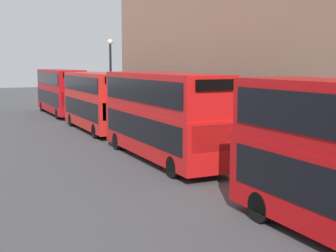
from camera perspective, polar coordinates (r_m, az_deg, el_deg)
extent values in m
cylinder|color=black|center=(15.39, 11.20, -9.67)|extent=(0.30, 1.00, 1.00)
cylinder|color=black|center=(16.77, 17.48, -8.43)|extent=(0.30, 1.00, 1.00)
cube|color=red|center=(24.37, -0.82, -0.74)|extent=(2.55, 10.82, 2.27)
cube|color=red|center=(24.16, -0.83, 4.19)|extent=(2.50, 10.60, 1.92)
cube|color=black|center=(24.34, -0.82, -0.10)|extent=(2.59, 9.95, 1.27)
cube|color=black|center=(24.15, -0.83, 4.42)|extent=(2.59, 9.95, 1.15)
cube|color=black|center=(19.58, 5.65, -1.50)|extent=(2.17, 0.06, 1.14)
cube|color=black|center=(19.35, 5.73, 5.00)|extent=(1.78, 0.06, 0.46)
cylinder|color=black|center=(20.69, 0.67, -5.03)|extent=(0.30, 1.00, 1.00)
cylinder|color=black|center=(21.74, 6.04, -4.45)|extent=(0.30, 1.00, 1.00)
cylinder|color=black|center=(27.63, -6.20, -1.85)|extent=(0.30, 1.00, 1.00)
cylinder|color=black|center=(28.42, -1.90, -1.55)|extent=(0.30, 1.00, 1.00)
cube|color=red|center=(35.36, -8.68, 1.80)|extent=(2.55, 10.05, 2.28)
cube|color=red|center=(35.21, -8.74, 5.03)|extent=(2.50, 9.85, 1.72)
cube|color=black|center=(35.33, -8.68, 2.24)|extent=(2.59, 9.24, 1.27)
cube|color=black|center=(35.21, -8.74, 5.17)|extent=(2.59, 9.24, 1.03)
cube|color=black|center=(30.57, -6.04, 1.80)|extent=(2.17, 0.06, 1.14)
cube|color=black|center=(30.43, -6.10, 5.65)|extent=(1.78, 0.06, 0.41)
cylinder|color=black|center=(31.90, -8.84, -0.62)|extent=(0.30, 1.00, 1.00)
cylinder|color=black|center=(32.59, -5.04, -0.38)|extent=(0.30, 1.00, 1.00)
cylinder|color=black|center=(38.47, -11.70, 0.72)|extent=(0.30, 1.00, 1.00)
cylinder|color=black|center=(39.04, -8.48, 0.89)|extent=(0.30, 1.00, 1.00)
cube|color=#A80F14|center=(47.45, -12.96, 3.16)|extent=(2.55, 11.07, 2.25)
cube|color=#A80F14|center=(47.34, -13.04, 5.61)|extent=(2.50, 10.85, 1.81)
cube|color=black|center=(47.43, -12.97, 3.48)|extent=(2.59, 10.18, 1.26)
cube|color=black|center=(47.34, -13.04, 5.71)|extent=(2.59, 10.18, 1.08)
cube|color=black|center=(42.06, -11.39, 3.26)|extent=(2.17, 0.06, 1.13)
cube|color=black|center=(41.96, -11.47, 6.15)|extent=(1.78, 0.06, 0.43)
cylinder|color=black|center=(43.47, -13.28, 1.46)|extent=(0.30, 1.00, 1.00)
cylinder|color=black|center=(43.98, -10.41, 1.61)|extent=(0.30, 1.00, 1.00)
cylinder|color=black|center=(51.17, -15.09, 2.30)|extent=(0.30, 1.00, 1.00)
cylinder|color=black|center=(51.60, -12.63, 2.42)|extent=(0.30, 1.00, 1.00)
cylinder|color=black|center=(38.15, -6.98, 4.92)|extent=(0.18, 0.18, 6.52)
sphere|color=beige|center=(38.14, -7.07, 10.15)|extent=(0.44, 0.44, 0.44)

